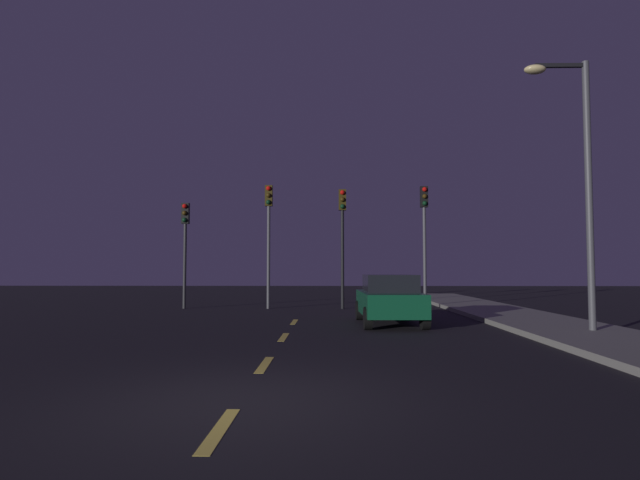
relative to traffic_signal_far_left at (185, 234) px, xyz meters
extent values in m
plane|color=black|center=(5.14, -8.88, -3.22)|extent=(80.00, 80.00, 0.00)
cube|color=gray|center=(12.64, -8.88, -3.14)|extent=(3.00, 40.00, 0.15)
cube|color=#EACC4C|center=(5.14, -17.08, -3.21)|extent=(0.16, 1.60, 0.01)
cube|color=#EACC4C|center=(5.14, -13.28, -3.21)|extent=(0.16, 1.60, 0.01)
cube|color=#EACC4C|center=(5.14, -9.48, -3.21)|extent=(0.16, 1.60, 0.01)
cube|color=#EACC4C|center=(5.14, -5.68, -3.21)|extent=(0.16, 1.60, 0.01)
cylinder|color=#2D2D30|center=(0.00, 0.02, -0.93)|extent=(0.14, 0.14, 4.56)
cube|color=black|center=(0.00, 0.02, 0.90)|extent=(0.32, 0.24, 0.90)
sphere|color=red|center=(0.00, -0.14, 1.20)|extent=(0.20, 0.20, 0.20)
sphere|color=#3F2D0C|center=(0.00, -0.14, 0.90)|extent=(0.20, 0.20, 0.20)
sphere|color=#0C3319|center=(0.00, -0.14, 0.60)|extent=(0.20, 0.20, 0.20)
cylinder|color=#4C4C51|center=(3.63, 0.02, -0.55)|extent=(0.14, 0.14, 5.32)
cube|color=#382D0C|center=(3.63, 0.02, 1.66)|extent=(0.32, 0.24, 0.90)
sphere|color=red|center=(3.63, -0.14, 1.96)|extent=(0.20, 0.20, 0.20)
sphere|color=#3F2D0C|center=(3.63, -0.14, 1.66)|extent=(0.20, 0.20, 0.20)
sphere|color=#0C3319|center=(3.63, -0.14, 1.36)|extent=(0.20, 0.20, 0.20)
cylinder|color=black|center=(6.82, 0.02, -0.65)|extent=(0.14, 0.14, 5.13)
cube|color=#382D0C|center=(6.82, 0.02, 1.47)|extent=(0.32, 0.24, 0.90)
sphere|color=red|center=(6.82, -0.14, 1.77)|extent=(0.20, 0.20, 0.20)
sphere|color=#3F2D0C|center=(6.82, -0.14, 1.47)|extent=(0.20, 0.20, 0.20)
sphere|color=#0C3319|center=(6.82, -0.14, 1.17)|extent=(0.20, 0.20, 0.20)
cylinder|color=#4C4C51|center=(10.34, 0.02, -0.59)|extent=(0.14, 0.14, 5.26)
cube|color=black|center=(10.34, 0.02, 1.60)|extent=(0.32, 0.24, 0.90)
sphere|color=red|center=(10.34, -0.14, 1.90)|extent=(0.20, 0.20, 0.20)
sphere|color=#3F2D0C|center=(10.34, -0.14, 1.60)|extent=(0.20, 0.20, 0.20)
sphere|color=#0C3319|center=(10.34, -0.14, 1.30)|extent=(0.20, 0.20, 0.20)
cube|color=#0F4C2D|center=(8.11, -6.36, -2.56)|extent=(1.83, 4.05, 0.67)
cube|color=black|center=(8.12, -6.56, -1.96)|extent=(1.57, 1.84, 0.53)
cylinder|color=black|center=(7.27, -4.93, -2.90)|extent=(0.24, 0.65, 0.64)
cylinder|color=black|center=(8.87, -4.88, -2.90)|extent=(0.24, 0.65, 0.64)
cylinder|color=black|center=(7.35, -7.83, -2.90)|extent=(0.24, 0.65, 0.64)
cylinder|color=black|center=(8.95, -7.79, -2.90)|extent=(0.24, 0.65, 0.64)
cylinder|color=#4C4C51|center=(12.94, -9.12, 0.33)|extent=(0.18, 0.18, 7.09)
cube|color=black|center=(12.29, -9.12, 3.77)|extent=(1.30, 0.10, 0.10)
ellipsoid|color=#F2D88C|center=(11.64, -9.12, 3.67)|extent=(0.56, 0.36, 0.24)
camera|label=1|loc=(6.32, -22.73, -1.53)|focal=29.73mm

